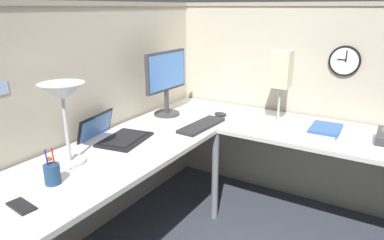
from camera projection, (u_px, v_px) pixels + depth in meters
The scene contains 16 objects.
ground_plane at pixel (223, 235), 2.49m from camera, with size 6.80×6.80×0.00m, color #383D47.
cubicle_wall_back at pixel (88, 123), 2.38m from camera, with size 2.57×0.12×1.58m.
cubicle_wall_right at pixel (304, 105), 2.82m from camera, with size 0.12×2.37×1.58m.
desk at pixel (223, 163), 2.15m from camera, with size 2.35×2.15×0.73m.
monitor at pixel (166, 78), 2.68m from camera, with size 0.46×0.20×0.50m.
laptop at pixel (112, 135), 2.26m from camera, with size 0.40×0.43×0.22m.
keyboard at pixel (202, 125), 2.49m from camera, with size 0.43×0.14×0.02m, color #232326.
computer_mouse at pixel (220, 114), 2.73m from camera, with size 0.06×0.10×0.03m, color #232326.
desk_lamp_dome at pixel (63, 99), 1.81m from camera, with size 0.24×0.24×0.44m.
pen_cup at pixel (52, 174), 1.68m from camera, with size 0.08×0.08×0.18m.
cell_phone at pixel (21, 206), 1.49m from camera, with size 0.07×0.14×0.01m, color black.
book_stack at pixel (324, 130), 2.36m from camera, with size 0.30×0.24×0.04m.
desk_lamp_paper at pixel (281, 71), 2.46m from camera, with size 0.13×0.13×0.53m.
wall_clock at pixel (345, 61), 2.53m from camera, with size 0.04×0.22×0.22m.
pinned_note_leftmost at pixel (148, 77), 2.77m from camera, with size 0.08×0.00×0.10m, color #EAD84C.
pinned_note_middle at pixel (0, 89), 1.76m from camera, with size 0.09×0.00×0.07m, color #99B7E5.
Camera 1 is at (-1.92, -0.90, 1.55)m, focal length 32.76 mm.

